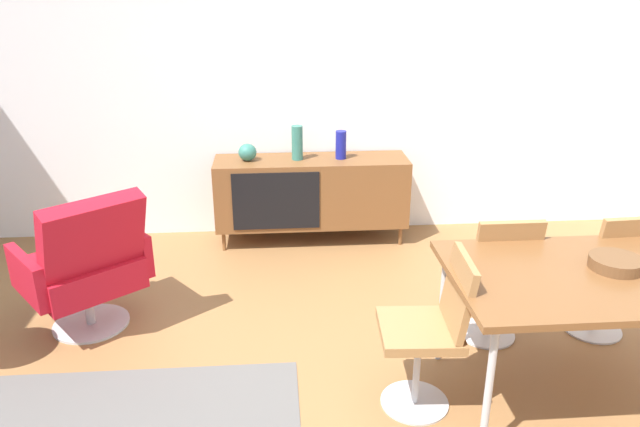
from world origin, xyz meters
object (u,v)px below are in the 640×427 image
Objects in this scene: dining_chair_back_left at (497,272)px; sideboard at (311,191)px; dining_table at (609,280)px; dining_chair_near_window at (432,327)px; wooden_bowl_on_table at (616,263)px; lounge_chair_red at (86,263)px; vase_ceramic_small at (247,152)px; vase_sculptural_dark at (341,145)px; dining_chair_back_right at (610,268)px; vase_cobalt at (297,143)px.

sideboard is at bearing 121.55° from dining_chair_back_left.
dining_table is 0.92m from dining_chair_near_window.
dining_table is 0.09m from wooden_bowl_on_table.
dining_chair_back_left is (0.54, 0.56, 0.00)m from dining_chair_near_window.
vase_ceramic_small is at bearing 53.99° from lounge_chair_red.
lounge_chair_red is (-2.83, 0.88, -0.23)m from dining_table.
vase_sculptural_dark reaches higher than sideboard.
vase_ceramic_small is 0.17× the size of dining_chair_back_right.
vase_sculptural_dark is 0.77m from vase_ceramic_small.
wooden_bowl_on_table is (1.15, -2.16, -0.07)m from vase_sculptural_dark.
vase_cobalt is 1.94m from lounge_chair_red.
vase_ceramic_small is 0.57× the size of wooden_bowl_on_table.
lounge_chair_red is at bearing 172.68° from dining_chair_back_left.
dining_chair_back_right is at bearing 24.36° from dining_chair_near_window.
dining_chair_back_right is at bearing -5.72° from lounge_chair_red.
dining_table is (1.87, -2.20, -0.09)m from vase_ceramic_small.
vase_cobalt is at bearing 124.27° from dining_chair_back_left.
dining_chair_back_right is at bearing 59.17° from wooden_bowl_on_table.
vase_ceramic_small is 0.16× the size of lounge_chair_red.
dining_chair_back_left is at bearing -179.99° from dining_chair_back_right.
vase_ceramic_small is (-0.41, 0.00, -0.07)m from vase_cobalt.
sideboard is at bearing 136.21° from dining_chair_back_right.
vase_sculptural_dark is at bearing 0.00° from vase_ceramic_small.
dining_chair_back_left is (0.76, -1.64, -0.37)m from vase_sculptural_dark.
dining_chair_back_left is (1.12, -1.64, -0.39)m from vase_cobalt.
sideboard is 0.47m from vase_sculptural_dark.
vase_cobalt reaches higher than dining_chair_back_right.
dining_table is 1.87× the size of dining_chair_back_left.
lounge_chair_red is (-3.19, 0.32, -0.00)m from dining_chair_back_right.
dining_chair_near_window is at bearing -84.28° from vase_sculptural_dark.
dining_table is at bearing -122.30° from dining_chair_back_right.
wooden_bowl_on_table is at bearing -120.83° from dining_chair_back_right.
vase_cobalt is 1.21× the size of vase_sculptural_dark.
dining_chair_back_left is 2.51m from lounge_chair_red.
dining_table reaches higher than sideboard.
wooden_bowl_on_table reaches higher than dining_table.
dining_chair_back_right is 3.20m from lounge_chair_red.
vase_sculptural_dark is 0.27× the size of dining_chair_back_left.
vase_sculptural_dark reaches higher than dining_chair_back_right.
vase_sculptural_dark is 0.89× the size of wooden_bowl_on_table.
vase_cobalt is 2.48m from dining_chair_back_right.
dining_chair_near_window is 1.00× the size of dining_chair_back_left.
wooden_bowl_on_table is (1.51, -2.16, -0.09)m from vase_cobalt.
wooden_bowl_on_table is 0.68m from dining_chair_back_right.
dining_table is at bearing -56.28° from vase_cobalt.
vase_cobalt reaches higher than wooden_bowl_on_table.
lounge_chair_red is at bearing -138.25° from sideboard.
dining_chair_back_left is at bearing -65.16° from vase_sculptural_dark.
vase_cobalt is 2.64m from wooden_bowl_on_table.
sideboard is 1.00× the size of dining_table.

